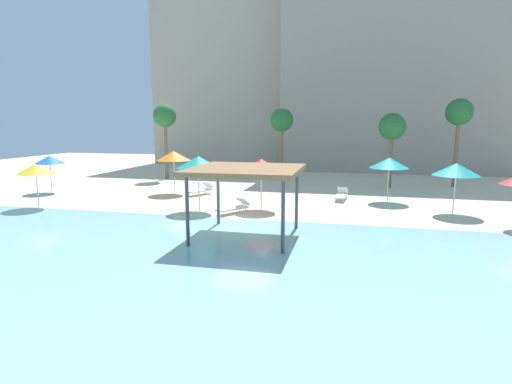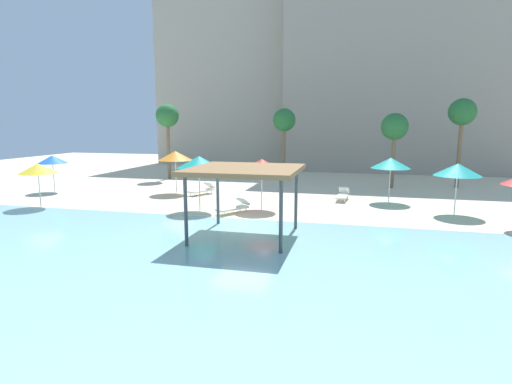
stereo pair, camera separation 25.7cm
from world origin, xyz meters
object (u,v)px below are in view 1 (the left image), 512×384
object	(u,v)px
beach_umbrella_blue_1	(49,160)
beach_umbrella_teal_2	(456,169)
beach_umbrella_teal_6	(198,162)
lounge_chair_3	(235,207)
palm_tree_3	(392,128)
beach_umbrella_yellow_4	(36,169)
palm_tree_1	(165,117)
beach_umbrella_orange_3	(174,156)
beach_umbrella_red_7	(261,164)
palm_tree_0	(282,122)
shade_pavilion	(246,172)
beach_umbrella_teal_5	(389,163)
lounge_chair_1	(341,194)
palm_tree_2	(459,114)
lounge_chair_0	(202,190)

from	to	relation	value
beach_umbrella_blue_1	beach_umbrella_teal_2	distance (m)	25.03
beach_umbrella_teal_6	lounge_chair_3	xyz separation A→B (m)	(2.02, -0.18, -2.27)
palm_tree_3	beach_umbrella_yellow_4	bearing A→B (deg)	-148.27
beach_umbrella_blue_1	palm_tree_1	xyz separation A→B (m)	(4.61, 8.16, 2.92)
beach_umbrella_orange_3	palm_tree_3	distance (m)	15.45
beach_umbrella_red_7	palm_tree_1	size ratio (longest dim) A/B	0.44
palm_tree_0	beach_umbrella_red_7	bearing A→B (deg)	-85.30
shade_pavilion	beach_umbrella_teal_6	bearing A→B (deg)	130.11
beach_umbrella_blue_1	palm_tree_3	world-z (taller)	palm_tree_3
beach_umbrella_teal_5	beach_umbrella_blue_1	bearing A→B (deg)	-175.75
beach_umbrella_orange_3	palm_tree_0	bearing A→B (deg)	56.93
palm_tree_3	lounge_chair_1	bearing A→B (deg)	-119.87
beach_umbrella_teal_2	palm_tree_3	size ratio (longest dim) A/B	0.49
palm_tree_1	beach_umbrella_yellow_4	bearing A→B (deg)	-96.75
beach_umbrella_orange_3	beach_umbrella_teal_5	bearing A→B (deg)	0.35
palm_tree_3	palm_tree_2	bearing A→B (deg)	16.39
lounge_chair_0	palm_tree_1	xyz separation A→B (m)	(-5.68, 6.73, 4.80)
beach_umbrella_orange_3	lounge_chair_3	bearing A→B (deg)	-41.78
shade_pavilion	beach_umbrella_orange_3	distance (m)	11.92
palm_tree_0	beach_umbrella_yellow_4	bearing A→B (deg)	-126.02
lounge_chair_0	lounge_chair_1	world-z (taller)	same
beach_umbrella_orange_3	palm_tree_2	distance (m)	20.34
lounge_chair_1	lounge_chair_3	distance (m)	7.38
shade_pavilion	palm_tree_2	distance (m)	20.21
beach_umbrella_blue_1	beach_umbrella_teal_6	distance (m)	12.41
beach_umbrella_red_7	palm_tree_3	size ratio (longest dim) A/B	0.51
shade_pavilion	beach_umbrella_yellow_4	bearing A→B (deg)	166.42
beach_umbrella_teal_2	beach_umbrella_blue_1	bearing A→B (deg)	177.48
palm_tree_2	lounge_chair_3	bearing A→B (deg)	-137.37
lounge_chair_0	lounge_chair_1	size ratio (longest dim) A/B	1.01
lounge_chair_0	beach_umbrella_teal_6	bearing A→B (deg)	46.55
beach_umbrella_teal_5	lounge_chair_3	world-z (taller)	beach_umbrella_teal_5
beach_umbrella_teal_2	lounge_chair_0	size ratio (longest dim) A/B	1.34
beach_umbrella_red_7	palm_tree_0	distance (m)	12.78
lounge_chair_0	beach_umbrella_teal_2	bearing A→B (deg)	107.43
palm_tree_3	lounge_chair_0	bearing A→B (deg)	-154.46
beach_umbrella_teal_2	lounge_chair_3	bearing A→B (deg)	-167.73
beach_umbrella_teal_6	palm_tree_3	bearing A→B (deg)	45.04
beach_umbrella_blue_1	lounge_chair_0	xyz separation A→B (m)	(10.29, 1.44, -1.88)
beach_umbrella_yellow_4	palm_tree_3	world-z (taller)	palm_tree_3
lounge_chair_0	lounge_chair_1	bearing A→B (deg)	118.36
beach_umbrella_teal_2	palm_tree_1	distance (m)	22.58
lounge_chair_3	palm_tree_1	size ratio (longest dim) A/B	0.31
beach_umbrella_teal_2	lounge_chair_3	size ratio (longest dim) A/B	1.38
palm_tree_2	palm_tree_3	xyz separation A→B (m)	(-4.63, -1.36, -0.97)
palm_tree_0	palm_tree_1	world-z (taller)	palm_tree_1
beach_umbrella_orange_3	palm_tree_1	bearing A→B (deg)	119.33
beach_umbrella_teal_2	lounge_chair_1	bearing A→B (deg)	154.56
beach_umbrella_blue_1	lounge_chair_3	size ratio (longest dim) A/B	1.30
palm_tree_3	beach_umbrella_teal_2	bearing A→B (deg)	-73.72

